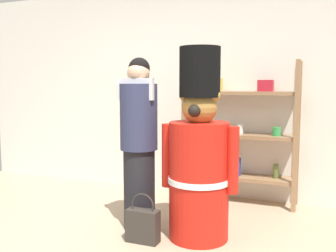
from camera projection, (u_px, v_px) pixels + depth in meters
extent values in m
cube|color=silver|center=(194.00, 90.00, 4.84)|extent=(6.40, 0.12, 2.60)
cube|color=#93704C|center=(184.00, 132.00, 4.55)|extent=(0.05, 0.05, 1.64)
cube|color=#93704C|center=(296.00, 137.00, 4.07)|extent=(0.05, 0.05, 1.64)
cube|color=#93704C|center=(192.00, 129.00, 4.83)|extent=(0.05, 0.05, 1.64)
cube|color=#93704C|center=(298.00, 134.00, 4.35)|extent=(0.05, 0.05, 1.64)
cube|color=#93704C|center=(238.00, 177.00, 4.51)|extent=(1.27, 0.30, 0.04)
cube|color=#93704C|center=(239.00, 135.00, 4.45)|extent=(1.27, 0.30, 0.04)
cube|color=#93704C|center=(240.00, 93.00, 4.40)|extent=(1.27, 0.30, 0.04)
cylinder|color=blue|center=(204.00, 129.00, 4.57)|extent=(0.08, 0.08, 0.08)
cylinder|color=white|center=(240.00, 129.00, 4.47)|extent=(0.08, 0.08, 0.11)
cylinder|color=green|center=(277.00, 131.00, 4.26)|extent=(0.09, 0.09, 0.10)
cylinder|color=silver|center=(205.00, 163.00, 4.68)|extent=(0.07, 0.07, 0.22)
cylinder|color=navy|center=(238.00, 167.00, 4.48)|extent=(0.06, 0.06, 0.21)
cylinder|color=#596B33|center=(276.00, 171.00, 4.35)|extent=(0.07, 0.07, 0.16)
cube|color=gold|center=(216.00, 85.00, 4.50)|extent=(0.13, 0.11, 0.15)
cube|color=#B21E2D|center=(266.00, 86.00, 4.28)|extent=(0.17, 0.13, 0.13)
cylinder|color=red|center=(199.00, 181.00, 3.40)|extent=(0.53, 0.53, 1.05)
cylinder|color=white|center=(199.00, 180.00, 3.40)|extent=(0.55, 0.55, 0.05)
sphere|color=#A57B38|center=(200.00, 107.00, 3.33)|extent=(0.31, 0.31, 0.31)
sphere|color=#A57B38|center=(185.00, 95.00, 3.37)|extent=(0.11, 0.11, 0.11)
sphere|color=#A57B38|center=(214.00, 96.00, 3.27)|extent=(0.11, 0.11, 0.11)
cylinder|color=black|center=(200.00, 72.00, 3.29)|extent=(0.35, 0.35, 0.43)
cylinder|color=red|center=(168.00, 155.00, 3.49)|extent=(0.11, 0.11, 0.58)
cylinder|color=red|center=(232.00, 160.00, 3.26)|extent=(0.11, 0.11, 0.58)
sphere|color=black|center=(194.00, 111.00, 3.20)|extent=(0.11, 0.11, 0.11)
cylinder|color=black|center=(139.00, 189.00, 3.66)|extent=(0.30, 0.30, 0.77)
cylinder|color=#2D3351|center=(139.00, 117.00, 3.58)|extent=(0.35, 0.35, 0.62)
sphere|color=tan|center=(138.00, 73.00, 3.54)|extent=(0.21, 0.21, 0.21)
cube|color=silver|center=(135.00, 89.00, 3.49)|extent=(0.37, 0.04, 0.20)
sphere|color=black|center=(139.00, 68.00, 3.55)|extent=(0.20, 0.20, 0.20)
cube|color=#332D28|center=(143.00, 226.00, 3.34)|extent=(0.29, 0.12, 0.29)
torus|color=#332D28|center=(143.00, 205.00, 3.32)|extent=(0.21, 0.01, 0.21)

